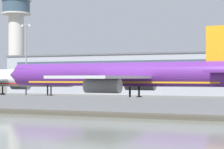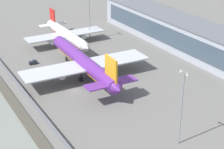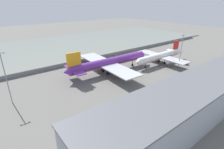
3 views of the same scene
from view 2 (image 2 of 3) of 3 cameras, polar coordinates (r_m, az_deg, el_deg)
ground_plane at (r=127.06m, az=-5.69°, el=-2.45°), size 500.00×500.00×0.00m
shoreline_seawall at (r=121.08m, az=-14.55°, el=-4.46°), size 320.00×3.00×0.50m
perimeter_fence at (r=121.65m, az=-12.57°, el=-3.59°), size 280.00×0.10×2.44m
cargo_jet_purple at (r=134.43m, az=-4.25°, el=1.83°), size 54.50×46.99×14.94m
passenger_jet_white_red at (r=167.73m, az=-7.00°, el=6.08°), size 42.17×35.65×13.08m
baggage_tug at (r=150.25m, az=-11.91°, el=1.82°), size 1.85×3.32×1.80m
ops_van at (r=183.54m, az=-5.61°, el=6.53°), size 5.27×5.04×2.48m
terminal_building at (r=165.22m, az=10.74°, el=6.08°), size 105.25×16.77×12.88m
apron_light_mast_apron_west at (r=95.37m, az=10.58°, el=-4.49°), size 3.20×0.40×20.75m
apron_light_mast_apron_east at (r=172.33m, az=-3.48°, el=8.94°), size 3.20×0.40×20.29m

